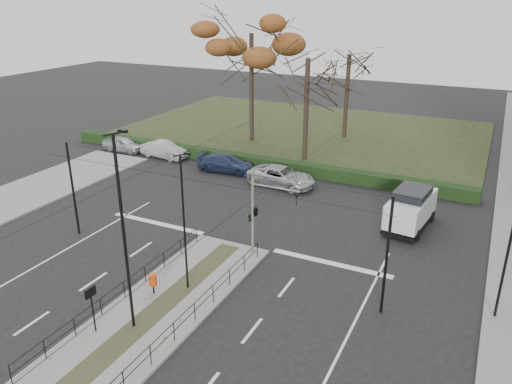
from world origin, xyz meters
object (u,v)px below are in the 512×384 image
traffic_light (257,210)px  white_van (411,207)px  parked_car_second (164,150)px  info_panel (91,297)px  litter_bin (153,280)px  streetlamp_median_near (124,233)px  parked_car_third (227,163)px  parked_car_first (123,144)px  bare_tree_center (349,61)px  rust_tree (251,33)px  bare_tree_near (308,66)px  parked_car_fourth (281,176)px  streetlamp_median_far (184,222)px

traffic_light → white_van: size_ratio=0.88×
parked_car_second → info_panel: bearing=-145.7°
litter_bin → streetlamp_median_near: 4.77m
streetlamp_median_near → parked_car_third: streetlamp_median_near is taller
parked_car_first → bare_tree_center: 23.80m
rust_tree → bare_tree_near: bearing=-26.3°
streetlamp_median_near → white_van: 19.20m
traffic_light → litter_bin: traffic_light is taller
traffic_light → parked_car_fourth: 11.63m
litter_bin → streetlamp_median_far: (1.27, 1.19, 2.96)m
rust_tree → parked_car_second: bearing=-118.2°
traffic_light → parked_car_third: bearing=126.0°
bare_tree_center → bare_tree_near: bearing=-96.7°
parked_car_first → bare_tree_near: size_ratio=0.35×
parked_car_fourth → rust_tree: size_ratio=0.39×
parked_car_third → white_van: (16.02, -4.26, 0.63)m
info_panel → bare_tree_near: bare_tree_near is taller
traffic_light → bare_tree_center: bare_tree_center is taller
parked_car_second → parked_car_fourth: size_ratio=0.84×
info_panel → white_van: bearing=58.9°
litter_bin → info_panel: 3.79m
parked_car_second → rust_tree: rust_tree is taller
streetlamp_median_near → parked_car_third: bearing=108.1°
streetlamp_median_far → parked_car_fourth: (-1.68, 15.94, -3.09)m
parked_car_fourth → bare_tree_center: bare_tree_center is taller
parked_car_first → white_van: (27.78, -4.97, 0.65)m
white_van → bare_tree_center: bearing=117.8°
streetlamp_median_near → rust_tree: rust_tree is taller
info_panel → parked_car_first: size_ratio=0.54×
traffic_light → rust_tree: size_ratio=0.33×
traffic_light → parked_car_fourth: (-3.20, 10.99, -2.05)m
litter_bin → parked_car_third: size_ratio=0.21×
info_panel → rust_tree: 33.49m
white_van → parked_car_third: bearing=165.1°
info_panel → streetlamp_median_near: size_ratio=0.24×
traffic_light → white_van: traffic_light is taller
traffic_light → parked_car_first: size_ratio=1.10×
info_panel → white_van: 20.45m
litter_bin → parked_car_fourth: parked_car_fourth is taller
litter_bin → bare_tree_near: bare_tree_near is taller
info_panel → parked_car_fourth: bearing=89.8°
parked_car_fourth → bare_tree_near: 10.44m
parked_car_third → traffic_light: bearing=-149.2°
info_panel → parked_car_second: 25.87m
streetlamp_median_far → parked_car_second: streetlamp_median_far is taller
parked_car_second → rust_tree: (4.69, 8.76, 9.90)m
info_panel → rust_tree: rust_tree is taller
white_van → bare_tree_center: 22.75m
traffic_light → parked_car_third: traffic_light is taller
parked_car_first → litter_bin: bearing=-138.3°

